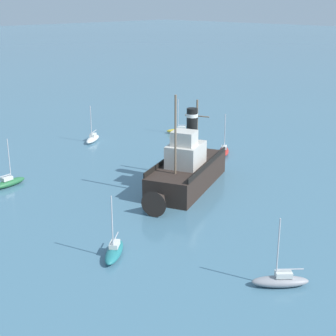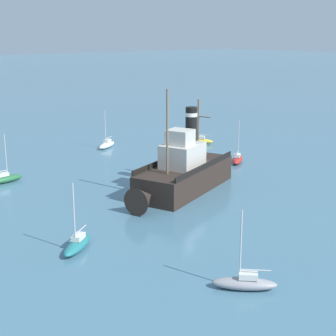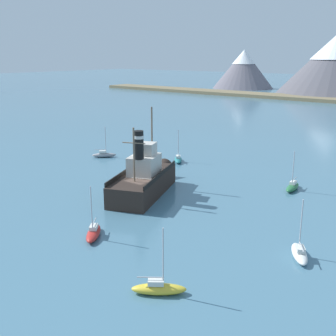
% 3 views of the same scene
% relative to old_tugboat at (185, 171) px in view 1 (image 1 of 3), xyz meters
% --- Properties ---
extents(ground_plane, '(600.00, 600.00, 0.00)m').
position_rel_old_tugboat_xyz_m(ground_plane, '(1.33, -2.38, -1.83)').
color(ground_plane, '#477289').
extents(old_tugboat, '(8.53, 14.63, 9.90)m').
position_rel_old_tugboat_xyz_m(old_tugboat, '(0.00, 0.00, 0.00)').
color(old_tugboat, '#2D231E').
rests_on(old_tugboat, ground).
extents(sailboat_teal, '(3.18, 3.69, 4.90)m').
position_rel_old_tugboat_xyz_m(sailboat_teal, '(-5.89, 14.23, -1.40)').
color(sailboat_teal, '#23757A').
rests_on(sailboat_teal, ground).
extents(sailboat_red, '(3.19, 3.68, 4.90)m').
position_rel_old_tugboat_xyz_m(sailboat_red, '(4.62, -12.19, -1.40)').
color(sailboat_red, '#B22823').
rests_on(sailboat_red, ground).
extents(sailboat_green, '(1.55, 3.91, 4.90)m').
position_rel_old_tugboat_xyz_m(sailboat_green, '(13.22, 12.01, -1.40)').
color(sailboat_green, '#286B3D').
rests_on(sailboat_green, ground).
extents(sailboat_white, '(2.94, 3.81, 4.90)m').
position_rel_old_tugboat_xyz_m(sailboat_white, '(20.69, -4.50, -1.40)').
color(sailboat_white, white).
rests_on(sailboat_white, ground).
extents(sailboat_yellow, '(3.69, 3.18, 4.90)m').
position_rel_old_tugboat_xyz_m(sailboat_yellow, '(15.17, -15.66, -1.40)').
color(sailboat_yellow, gold).
rests_on(sailboat_yellow, ground).
extents(sailboat_grey, '(3.43, 3.50, 4.90)m').
position_rel_old_tugboat_xyz_m(sailboat_grey, '(-16.97, 9.28, -1.40)').
color(sailboat_grey, gray).
rests_on(sailboat_grey, ground).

